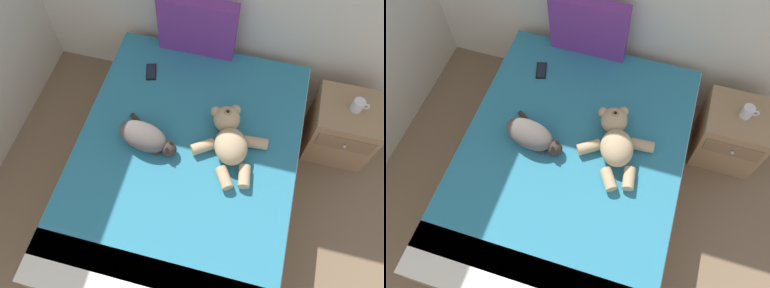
% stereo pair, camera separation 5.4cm
% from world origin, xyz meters
% --- Properties ---
extents(bed, '(1.50, 1.97, 0.53)m').
position_xyz_m(bed, '(1.46, 2.98, 0.26)').
color(bed, '#9E7A56').
rests_on(bed, ground_plane).
extents(patterned_cushion, '(0.56, 0.11, 0.46)m').
position_xyz_m(patterned_cushion, '(1.32, 3.89, 0.76)').
color(patterned_cushion, '#72338C').
rests_on(patterned_cushion, bed).
extents(cat, '(0.42, 0.32, 0.15)m').
position_xyz_m(cat, '(1.20, 3.02, 0.60)').
color(cat, '#59514C').
rests_on(cat, bed).
extents(teddy_bear, '(0.49, 0.59, 0.19)m').
position_xyz_m(teddy_bear, '(1.73, 3.14, 0.61)').
color(teddy_bear, tan).
rests_on(teddy_bear, bed).
extents(cell_phone, '(0.11, 0.16, 0.01)m').
position_xyz_m(cell_phone, '(1.05, 3.59, 0.53)').
color(cell_phone, black).
rests_on(cell_phone, bed).
extents(nightstand, '(0.46, 0.45, 0.51)m').
position_xyz_m(nightstand, '(2.52, 3.64, 0.26)').
color(nightstand, '#9E7A56').
rests_on(nightstand, ground_plane).
extents(mug, '(0.12, 0.08, 0.09)m').
position_xyz_m(mug, '(2.53, 3.64, 0.56)').
color(mug, silver).
rests_on(mug, nightstand).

